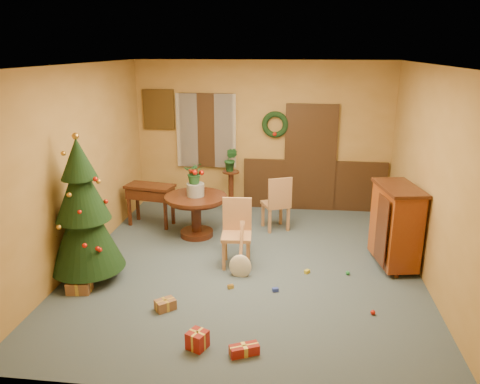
% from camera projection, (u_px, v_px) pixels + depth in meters
% --- Properties ---
extents(room_envelope, '(5.50, 5.50, 5.50)m').
position_uv_depth(room_envelope, '(272.00, 154.00, 9.20)').
color(room_envelope, '#394853').
rests_on(room_envelope, ground).
extents(dining_table, '(1.06, 1.06, 0.73)m').
position_uv_depth(dining_table, '(196.00, 208.00, 7.94)').
color(dining_table, black).
rests_on(dining_table, floor).
extents(urn, '(0.29, 0.29, 0.22)m').
position_uv_depth(urn, '(196.00, 190.00, 7.85)').
color(urn, slate).
rests_on(urn, dining_table).
extents(centerpiece_plant, '(0.34, 0.29, 0.38)m').
position_uv_depth(centerpiece_plant, '(195.00, 173.00, 7.76)').
color(centerpiece_plant, '#1E4C23').
rests_on(centerpiece_plant, urn).
extents(chair_near, '(0.46, 0.46, 1.00)m').
position_uv_depth(chair_near, '(237.00, 230.00, 6.93)').
color(chair_near, '#9A623D').
rests_on(chair_near, floor).
extents(chair_far, '(0.57, 0.57, 0.99)m').
position_uv_depth(chair_far, '(277.00, 202.00, 8.19)').
color(chair_far, '#9A623D').
rests_on(chair_far, floor).
extents(guitar, '(0.44, 0.55, 0.73)m').
position_uv_depth(guitar, '(240.00, 252.00, 6.56)').
color(guitar, beige).
rests_on(guitar, floor).
extents(plant_stand, '(0.33, 0.33, 0.84)m').
position_uv_depth(plant_stand, '(231.00, 187.00, 9.08)').
color(plant_stand, black).
rests_on(plant_stand, floor).
extents(stand_plant, '(0.30, 0.26, 0.46)m').
position_uv_depth(stand_plant, '(231.00, 160.00, 8.92)').
color(stand_plant, '#19471E').
rests_on(stand_plant, plant_stand).
extents(christmas_tree, '(1.01, 1.01, 2.08)m').
position_uv_depth(christmas_tree, '(83.00, 213.00, 6.30)').
color(christmas_tree, '#382111').
rests_on(christmas_tree, floor).
extents(writing_desk, '(0.92, 0.57, 0.76)m').
position_uv_depth(writing_desk, '(150.00, 195.00, 8.44)').
color(writing_desk, black).
rests_on(writing_desk, floor).
extents(sideboard, '(0.67, 1.04, 1.24)m').
position_uv_depth(sideboard, '(396.00, 224.00, 6.80)').
color(sideboard, '#531B09').
rests_on(sideboard, floor).
extents(gift_a, '(0.33, 0.26, 0.16)m').
position_uv_depth(gift_a, '(79.00, 287.00, 6.21)').
color(gift_a, brown).
rests_on(gift_a, floor).
extents(gift_b, '(0.26, 0.26, 0.20)m').
position_uv_depth(gift_b, '(197.00, 340.00, 5.05)').
color(gift_b, maroon).
rests_on(gift_b, floor).
extents(gift_c, '(0.29, 0.28, 0.13)m').
position_uv_depth(gift_c, '(165.00, 305.00, 5.81)').
color(gift_c, brown).
rests_on(gift_c, floor).
extents(gift_d, '(0.34, 0.25, 0.11)m').
position_uv_depth(gift_d, '(244.00, 350.00, 4.95)').
color(gift_d, maroon).
rests_on(gift_d, floor).
extents(toy_a, '(0.09, 0.07, 0.05)m').
position_uv_depth(toy_a, '(275.00, 290.00, 6.24)').
color(toy_a, '#263AA6').
rests_on(toy_a, floor).
extents(toy_b, '(0.06, 0.06, 0.06)m').
position_uv_depth(toy_b, '(348.00, 273.00, 6.70)').
color(toy_b, '#23813B').
rests_on(toy_b, floor).
extents(toy_c, '(0.09, 0.09, 0.05)m').
position_uv_depth(toy_c, '(307.00, 272.00, 6.74)').
color(toy_c, gold).
rests_on(toy_c, floor).
extents(toy_d, '(0.06, 0.06, 0.06)m').
position_uv_depth(toy_d, '(373.00, 312.00, 5.70)').
color(toy_d, red).
rests_on(toy_d, floor).
extents(toy_e, '(0.09, 0.08, 0.05)m').
position_uv_depth(toy_e, '(231.00, 287.00, 6.32)').
color(toy_e, gold).
rests_on(toy_e, floor).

